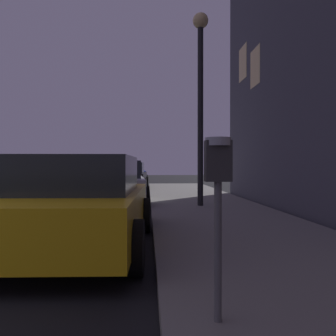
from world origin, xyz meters
The scene contains 6 objects.
parking_meter centered at (4.41, 0.08, 1.17)m, with size 0.19×0.19×1.34m.
car_yellow_cab centered at (2.85, 2.82, 0.71)m, with size 2.23×4.09×1.43m.
car_silver centered at (2.85, 8.54, 0.72)m, with size 2.23×4.35×1.43m.
car_black centered at (2.85, 14.81, 0.70)m, with size 2.22×4.31×1.43m.
car_blue centered at (2.85, 20.87, 0.70)m, with size 2.13×4.49×1.43m.
street_lamp centered at (5.39, 6.90, 3.75)m, with size 0.44×0.44×5.43m.
Camera 1 is at (3.90, -2.28, 1.29)m, focal length 35.06 mm.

